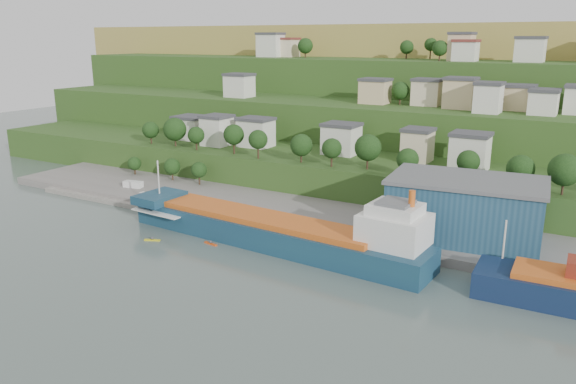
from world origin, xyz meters
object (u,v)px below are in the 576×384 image
Objects in this scene: cargo_ship_near at (281,234)px; kayak_orange at (211,243)px; warehouse at (465,208)px; caravan at (133,186)px.

cargo_ship_near is 15.27m from kayak_orange.
warehouse is 9.15× the size of kayak_orange.
caravan reaches higher than kayak_orange.
kayak_orange is (-13.61, -6.40, -2.62)m from cargo_ship_near.
warehouse is at bearing -7.59° from caravan.
warehouse is 54.09m from kayak_orange.
cargo_ship_near reaches higher than kayak_orange.
cargo_ship_near is at bearing 35.28° from kayak_orange.
cargo_ship_near is 2.17× the size of warehouse.
caravan is (-56.96, 14.86, -0.41)m from cargo_ship_near.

